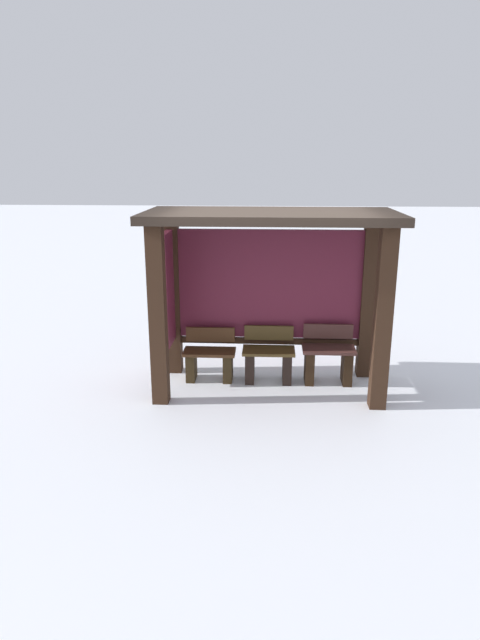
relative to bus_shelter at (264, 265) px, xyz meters
The scene contains 5 objects.
ground_plane 1.63m from the bus_shelter, 62.08° to the right, with size 60.00×60.00×0.00m, color white.
bus_shelter is the anchor object (origin of this frame).
bench_left_inside 1.51m from the bus_shelter, behind, with size 0.70×0.35×0.71m.
bench_center_inside 1.32m from the bus_shelter, 50.98° to the left, with size 0.70×0.39×0.74m.
bench_right_inside 1.57m from the bus_shelter, ahead, with size 0.70×0.38×0.78m.
Camera 1 is at (0.00, -6.68, 2.90)m, focal length 30.45 mm.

